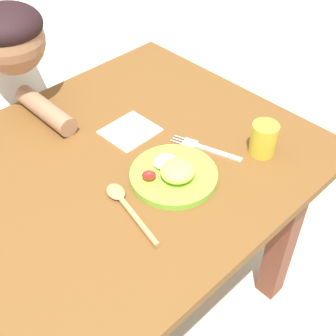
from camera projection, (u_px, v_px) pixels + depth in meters
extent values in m
plane|color=beige|center=(129.00, 303.00, 1.58)|extent=(8.00, 8.00, 0.00)
cube|color=brown|center=(114.00, 168.00, 1.13)|extent=(1.01, 0.82, 0.03)
cube|color=brown|center=(284.00, 232.00, 1.41)|extent=(0.07, 0.07, 0.64)
cube|color=brown|center=(152.00, 142.00, 1.73)|extent=(0.07, 0.07, 0.64)
cylinder|color=#81CC3A|center=(174.00, 175.00, 1.08)|extent=(0.21, 0.21, 0.02)
ellipsoid|color=#E9D656|center=(178.00, 171.00, 1.05)|extent=(0.08, 0.08, 0.04)
ellipsoid|color=red|center=(149.00, 175.00, 1.05)|extent=(0.04, 0.04, 0.03)
ellipsoid|color=white|center=(165.00, 161.00, 1.09)|extent=(0.06, 0.05, 0.02)
cube|color=silver|center=(219.00, 153.00, 1.15)|extent=(0.05, 0.12, 0.01)
cube|color=silver|center=(190.00, 143.00, 1.18)|extent=(0.04, 0.04, 0.01)
cylinder|color=silver|center=(180.00, 137.00, 1.20)|extent=(0.01, 0.03, 0.00)
cylinder|color=silver|center=(178.00, 140.00, 1.19)|extent=(0.01, 0.03, 0.00)
cylinder|color=silver|center=(176.00, 142.00, 1.18)|extent=(0.01, 0.03, 0.00)
cylinder|color=tan|center=(139.00, 221.00, 0.98)|extent=(0.04, 0.16, 0.01)
ellipsoid|color=tan|center=(116.00, 192.00, 1.04)|extent=(0.05, 0.06, 0.02)
cylinder|color=gold|center=(264.00, 139.00, 1.13)|extent=(0.07, 0.07, 0.09)
cube|color=#354460|center=(25.00, 175.00, 1.72)|extent=(0.21, 0.14, 0.48)
cube|color=white|center=(13.00, 100.00, 1.40)|extent=(0.19, 0.30, 0.38)
sphere|color=#9E7051|center=(10.00, 40.00, 1.19)|extent=(0.19, 0.19, 0.19)
ellipsoid|color=black|center=(6.00, 25.00, 1.16)|extent=(0.19, 0.19, 0.10)
cylinder|color=#9E7051|center=(45.00, 110.00, 1.25)|extent=(0.05, 0.23, 0.05)
cube|color=white|center=(130.00, 131.00, 1.22)|extent=(0.14, 0.13, 0.00)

